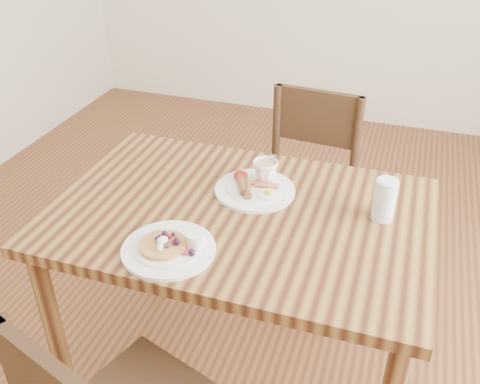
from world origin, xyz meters
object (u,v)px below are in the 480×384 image
Objects in this scene: breakfast_plate at (254,189)px; water_glass at (385,200)px; chair_far at (304,185)px; dining_table at (240,235)px; pancake_plate at (170,247)px; teacup_saucer at (265,174)px.

water_glass is (0.43, -0.02, 0.06)m from breakfast_plate.
breakfast_plate is (-0.08, -0.51, 0.27)m from chair_far.
breakfast_plate is (0.01, 0.12, 0.11)m from dining_table.
water_glass reaches higher than pancake_plate.
teacup_saucer is 1.04× the size of water_glass.
chair_far is 0.54m from teacup_saucer.
dining_table is 4.44× the size of pancake_plate.
chair_far reaches higher than breakfast_plate.
chair_far is at bearing 82.55° from dining_table.
water_glass reaches higher than teacup_saucer.
chair_far is 0.71m from water_glass.
pancake_plate is (-0.21, -0.89, 0.27)m from chair_far.
chair_far is at bearing 76.95° from pancake_plate.
teacup_saucer is (0.15, 0.44, 0.03)m from pancake_plate.
dining_table is 8.57× the size of teacup_saucer.
pancake_plate reaches higher than dining_table.
dining_table is 0.66m from chair_far.
teacup_saucer is at bearing 80.93° from dining_table.
dining_table is at bearing -99.07° from teacup_saucer.
dining_table is 8.91× the size of water_glass.
breakfast_plate is at bearing 177.25° from water_glass.
breakfast_plate is at bearing 86.40° from chair_far.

